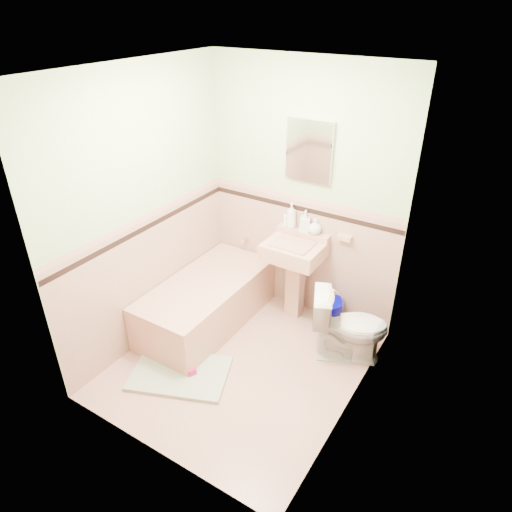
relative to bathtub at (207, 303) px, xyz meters
The scene contains 32 objects.
floor 0.75m from the bathtub, 27.65° to the right, with size 2.20×2.20×0.00m, color tan.
ceiling 2.38m from the bathtub, 27.65° to the right, with size 2.20×2.20×0.00m, color white.
wall_back 1.43m from the bathtub, 50.71° to the left, with size 2.50×2.50×0.00m, color #EFE3C2.
wall_front 1.87m from the bathtub, 66.22° to the right, with size 2.50×2.50×0.00m, color #EFE3C2.
wall_left 1.14m from the bathtub, 138.27° to the right, with size 2.50×2.50×0.00m, color #EFE3C2.
wall_right 1.95m from the bathtub, 11.45° to the right, with size 2.50×2.50×0.00m, color #EFE3C2.
wainscot_back 1.05m from the bathtub, 50.27° to the left, with size 2.00×2.00×0.00m, color tan.
wainscot_front 1.60m from the bathtub, 66.05° to the right, with size 2.00×2.00×0.00m, color tan.
wainscot_left 0.61m from the bathtub, 137.33° to the right, with size 2.20×2.20×0.00m, color tan.
wainscot_right 1.69m from the bathtub, 11.53° to the right, with size 2.20×2.20×0.00m, color tan.
accent_back 1.33m from the bathtub, 50.04° to the left, with size 2.00×2.00×0.00m, color black.
accent_front 1.79m from the bathtub, 65.95° to the right, with size 2.00×2.00×0.00m, color black.
accent_left 1.02m from the bathtub, 136.85° to the right, with size 2.20×2.20×0.00m, color black.
accent_right 1.87m from the bathtub, 11.57° to the right, with size 2.20×2.20×0.00m, color black.
cap_back 1.40m from the bathtub, 50.04° to the left, with size 2.00×2.00×0.00m, color tan.
cap_front 1.84m from the bathtub, 65.95° to the right, with size 2.00×2.00×0.00m, color tan.
cap_left 1.11m from the bathtub, 136.85° to the right, with size 2.20×2.20×0.00m, color tan.
cap_right 1.92m from the bathtub, 11.57° to the right, with size 2.20×2.20×0.00m, color tan.
bathtub is the anchor object (origin of this frame).
tub_faucet 0.83m from the bathtub, 90.00° to the left, with size 0.04×0.04×0.12m, color silver.
sink 0.89m from the bathtub, 37.93° to the left, with size 0.55×0.48×0.86m, color tan, non-canonical shape.
sink_faucet 1.20m from the bathtub, 44.58° to the left, with size 0.02×0.02×0.10m, color silver.
medicine_cabinet 1.78m from the bathtub, 47.42° to the left, with size 0.45×0.04×0.56m, color white.
soap_dish 1.51m from the bathtub, 33.57° to the left, with size 0.13×0.08×0.04m, color tan.
soap_bottle_left 1.21m from the bathtub, 52.55° to the left, with size 0.10×0.10×0.26m, color #B2B2B2.
soap_bottle_mid 1.27m from the bathtub, 45.66° to the left, with size 0.10×0.10×0.21m, color #B2B2B2.
soap_bottle_right 1.32m from the bathtub, 41.53° to the left, with size 0.12×0.12×0.16m, color #B2B2B2.
tube 1.14m from the bathtub, 56.01° to the left, with size 0.04×0.04×0.12m, color white.
toilet 1.43m from the bathtub, 11.12° to the left, with size 0.38×0.67×0.68m, color white.
bucket 1.23m from the bathtub, 30.84° to the left, with size 0.28×0.28×0.28m, color #0000AB, non-canonical shape.
bath_mat 0.81m from the bathtub, 71.03° to the right, with size 0.83×0.55×0.03m, color #8FA186.
shoe 0.77m from the bathtub, 65.24° to the right, with size 0.15×0.07×0.06m, color #BF1E59.
Camera 1 is at (1.78, -2.61, 2.92)m, focal length 32.34 mm.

